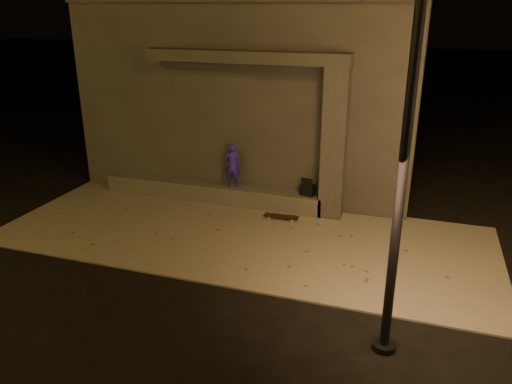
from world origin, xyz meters
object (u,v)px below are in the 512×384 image
(column, at_px, (334,144))
(skateboarder, at_px, (232,165))
(skateboard, at_px, (281,216))
(backpack, at_px, (308,189))
(street_lamp_0, at_px, (413,78))

(column, xyz_separation_m, skateboarder, (-2.58, 0.00, -0.76))
(skateboarder, bearing_deg, skateboard, 144.80)
(skateboarder, relative_size, backpack, 2.51)
(column, height_order, skateboarder, column)
(skateboarder, xyz_separation_m, backpack, (1.98, 0.00, -0.43))
(backpack, height_order, street_lamp_0, street_lamp_0)
(column, xyz_separation_m, backpack, (-0.60, 0.00, -1.19))
(skateboard, relative_size, street_lamp_0, 0.12)
(skateboard, bearing_deg, skateboarder, 154.45)
(skateboarder, distance_m, backpack, 2.03)
(backpack, bearing_deg, skateboarder, -169.66)
(skateboarder, bearing_deg, backpack, 168.24)
(skateboard, height_order, street_lamp_0, street_lamp_0)
(skateboard, bearing_deg, street_lamp_0, -58.17)
(street_lamp_0, bearing_deg, skateboard, 123.95)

